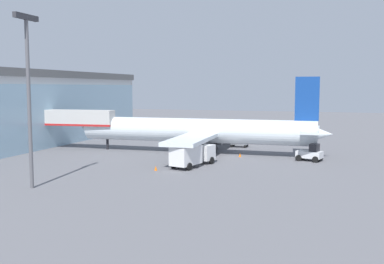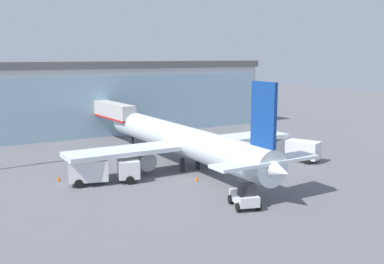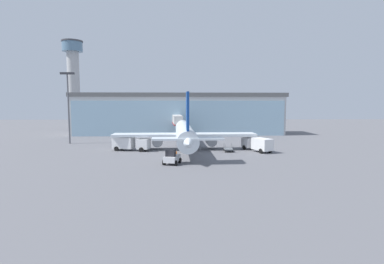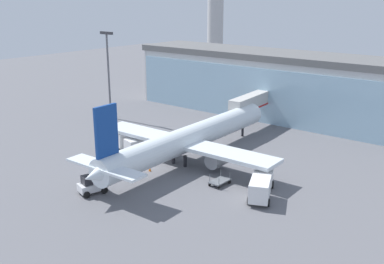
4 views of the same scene
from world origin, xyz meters
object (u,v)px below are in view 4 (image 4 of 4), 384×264
at_px(control_tower, 216,1).
at_px(safety_cone_nose, 150,169).
at_px(jet_bridge, 253,102).
at_px(catering_truck, 125,140).
at_px(airplane, 188,139).
at_px(pushback_tug, 91,186).
at_px(safety_cone_wingtip, 124,138).
at_px(baggage_cart, 220,181).
at_px(apron_light_mast, 108,67).
at_px(fuel_truck, 261,185).

relative_size(control_tower, safety_cone_nose, 65.54).
height_order(jet_bridge, control_tower, control_tower).
relative_size(catering_truck, safety_cone_nose, 13.85).
height_order(airplane, pushback_tug, airplane).
height_order(catering_truck, safety_cone_wingtip, catering_truck).
bearing_deg(baggage_cart, apron_light_mast, 71.64).
bearing_deg(airplane, fuel_truck, -106.60).
height_order(fuel_truck, baggage_cart, fuel_truck).
bearing_deg(airplane, baggage_cart, -117.13).
xyz_separation_m(airplane, catering_truck, (-10.75, -2.27, -1.82)).
xyz_separation_m(jet_bridge, control_tower, (-45.81, 50.86, 16.31)).
bearing_deg(catering_truck, safety_cone_wingtip, 154.17).
distance_m(control_tower, safety_cone_nose, 92.49).
distance_m(jet_bridge, apron_light_mast, 27.75).
bearing_deg(catering_truck, apron_light_mast, 159.71).
bearing_deg(airplane, jet_bridge, 3.66).
relative_size(jet_bridge, baggage_cart, 4.76).
xyz_separation_m(airplane, fuel_truck, (14.22, -3.76, -1.82)).
bearing_deg(apron_light_mast, pushback_tug, -44.75).
xyz_separation_m(catering_truck, fuel_truck, (24.97, -1.49, 0.00)).
relative_size(catering_truck, baggage_cart, 2.68).
height_order(control_tower, catering_truck, control_tower).
bearing_deg(safety_cone_wingtip, jet_bridge, 56.89).
bearing_deg(safety_cone_wingtip, baggage_cart, -12.11).
height_order(catering_truck, baggage_cart, catering_truck).
xyz_separation_m(jet_bridge, safety_cone_wingtip, (-12.60, -19.33, -4.47)).
xyz_separation_m(apron_light_mast, catering_truck, (15.88, -10.98, -8.41)).
distance_m(apron_light_mast, airplane, 28.78).
relative_size(pushback_tug, safety_cone_wingtip, 6.50).
xyz_separation_m(baggage_cart, pushback_tug, (-10.44, -11.72, 0.47)).
height_order(pushback_tug, safety_cone_wingtip, pushback_tug).
height_order(apron_light_mast, fuel_truck, apron_light_mast).
relative_size(apron_light_mast, fuel_truck, 2.17).
relative_size(control_tower, apron_light_mast, 2.20).
distance_m(pushback_tug, safety_cone_nose, 9.51).
bearing_deg(safety_cone_nose, apron_light_mast, 149.20).
bearing_deg(fuel_truck, catering_truck, 61.97).
distance_m(jet_bridge, fuel_truck, 29.12).
bearing_deg(control_tower, airplane, -56.13).
bearing_deg(baggage_cart, catering_truck, 86.40).
bearing_deg(fuel_truck, jet_bridge, 9.30).
relative_size(control_tower, safety_cone_wingtip, 65.54).
height_order(jet_bridge, airplane, airplane).
bearing_deg(safety_cone_nose, catering_truck, 156.64).
xyz_separation_m(safety_cone_nose, safety_cone_wingtip, (-13.01, 7.18, 0.00)).
bearing_deg(safety_cone_nose, fuel_truck, 9.01).
distance_m(jet_bridge, catering_truck, 24.41).
relative_size(baggage_cart, safety_cone_wingtip, 5.17).
bearing_deg(fuel_truck, apron_light_mast, 48.41).
bearing_deg(fuel_truck, safety_cone_wingtip, 56.13).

